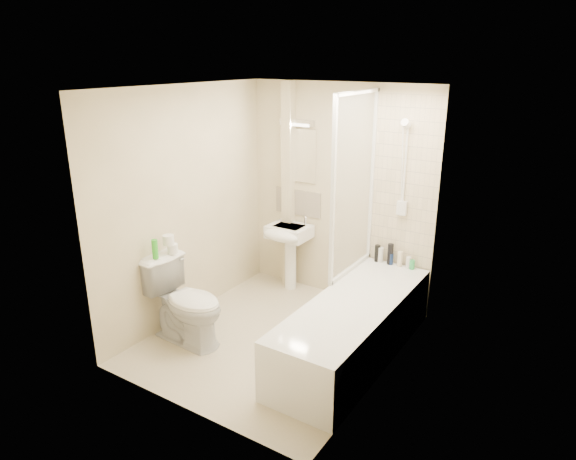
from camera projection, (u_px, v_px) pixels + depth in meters
The scene contains 26 objects.
floor at pixel (276, 339), 5.05m from camera, with size 2.50×2.50×0.00m, color beige.
wall_back at pixel (339, 194), 5.66m from camera, with size 2.20×0.02×2.40m, color beige.
wall_left at pixel (186, 206), 5.23m from camera, with size 0.02×2.50×2.40m, color beige.
wall_right at pixel (389, 247), 4.10m from camera, with size 0.02×2.50×2.40m, color beige.
ceiling at pixel (274, 87), 4.28m from camera, with size 2.20×2.50×0.02m, color white.
tile_back at pixel (405, 183), 5.19m from camera, with size 0.70×0.01×1.75m, color beige.
tile_right at pixel (397, 215), 4.16m from camera, with size 0.01×2.10×1.75m, color beige.
pipe_boxing at pixel (288, 188), 5.93m from camera, with size 0.12×0.12×2.40m, color beige.
splashback at pixel (298, 202), 5.97m from camera, with size 0.60×0.01×0.30m, color beige.
mirror at pixel (298, 155), 5.79m from camera, with size 0.46×0.01×0.60m, color white.
strip_light at pixel (297, 123), 5.65m from camera, with size 0.42×0.07×0.07m, color silver.
bathtub at pixel (353, 327), 4.70m from camera, with size 0.70×2.10×0.55m.
shower_screen at pixel (354, 185), 5.01m from camera, with size 0.04×0.92×1.80m.
shower_fixture at pixel (404, 172), 5.12m from camera, with size 0.10×0.16×0.99m.
pedestal_sink at pixel (287, 240), 5.92m from camera, with size 0.47×0.45×0.91m.
bottle_black_a at pixel (377, 253), 5.49m from camera, with size 0.06×0.06×0.18m, color black.
bottle_white_a at pixel (381, 255), 5.48m from camera, with size 0.06×0.06×0.17m, color silver.
bottle_black_b at pixel (390, 254), 5.41m from camera, with size 0.06×0.06×0.23m, color black.
bottle_blue at pixel (391, 259), 5.43m from camera, with size 0.06×0.06×0.12m, color navy.
bottle_cream at pixel (400, 259), 5.37m from camera, with size 0.05×0.05×0.16m, color beige.
bottle_white_b at pixel (408, 263), 5.32m from camera, with size 0.05×0.05×0.12m, color silver.
bottle_green at pixel (412, 265), 5.31m from camera, with size 0.06×0.06×0.10m, color green.
toilet at pixel (186, 302), 4.91m from camera, with size 0.84×0.51×0.83m, color white.
toilet_roll_lower at pixel (173, 249), 4.96m from camera, with size 0.10×0.10×0.09m, color white.
toilet_roll_upper at pixel (168, 240), 4.92m from camera, with size 0.11×0.11×0.10m, color white.
green_bottle at pixel (155, 249), 4.81m from camera, with size 0.06×0.06×0.19m, color green.
Camera 1 is at (2.50, -3.66, 2.65)m, focal length 32.00 mm.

